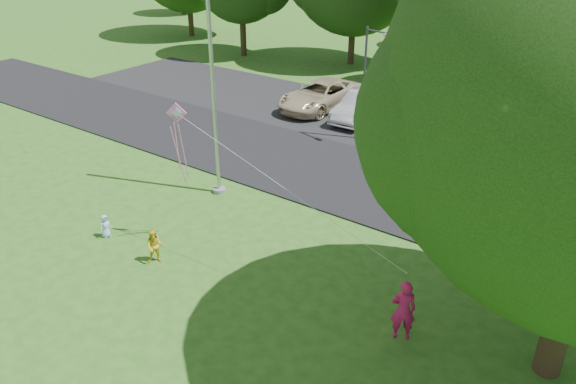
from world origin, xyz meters
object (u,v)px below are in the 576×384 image
Objects in this scene: child_blue at (105,226)px; kite at (182,130)px; trash_can at (421,161)px; woman at (403,310)px; street_lamp at (368,75)px; flagpole at (213,86)px; child_yellow at (155,246)px.

kite reaches higher than child_blue.
child_blue is at bearing 179.16° from kite.
woman reaches higher than trash_can.
flagpole is at bearing -88.23° from street_lamp.
street_lamp is 13.69m from woman.
street_lamp is at bearing 59.25° from kite.
child_yellow is at bearing -70.38° from flagpole.
woman is at bearing -31.29° from kite.
trash_can is at bearing 29.14° from child_yellow.
child_yellow is at bearing -75.97° from street_lamp.
kite is (-0.10, -11.16, 0.77)m from street_lamp.
street_lamp reaches higher than child_yellow.
child_yellow is (1.67, -4.68, -3.61)m from flagpole.
kite is at bearing -61.52° from flagpole.
kite is (2.53, 1.43, 3.49)m from child_blue.
flagpole is at bearing -52.78° from woman.
kite is (-7.49, 0.14, 3.04)m from woman.
trash_can is 0.89× the size of child_yellow.
flagpole is 6.02m from child_blue.
child_yellow is at bearing -22.85° from woman.
child_yellow is at bearing -87.20° from child_blue.
street_lamp is 13.14m from child_blue.
child_blue is (-0.79, -4.63, -3.76)m from flagpole.
child_yellow reaches higher than child_blue.
trash_can is 0.58× the size of woman.
street_lamp is at bearing 47.32° from child_yellow.
woman is 10.11m from child_blue.
trash_can is at bearing 38.49° from kite.
street_lamp is 11.18m from kite.
flagpole is 8.94× the size of child_yellow.
child_yellow is at bearing -108.96° from trash_can.
woman reaches higher than child_yellow.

